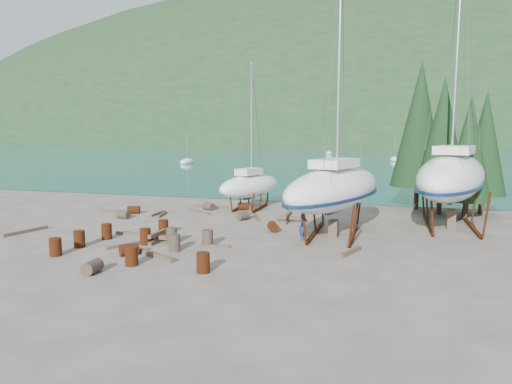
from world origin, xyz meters
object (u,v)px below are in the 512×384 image
(large_sailboat_far, at_px, (452,176))
(large_sailboat_near, at_px, (335,188))
(small_sailboat_shore, at_px, (250,185))
(worker, at_px, (303,224))

(large_sailboat_far, bearing_deg, large_sailboat_near, -132.45)
(small_sailboat_shore, bearing_deg, worker, -37.90)
(large_sailboat_near, xyz_separation_m, large_sailboat_far, (6.82, 4.48, 0.47))
(small_sailboat_shore, bearing_deg, large_sailboat_near, -25.60)
(large_sailboat_near, distance_m, small_sailboat_shore, 10.68)
(large_sailboat_near, height_order, small_sailboat_shore, large_sailboat_near)
(large_sailboat_near, relative_size, large_sailboat_far, 0.87)
(large_sailboat_near, distance_m, large_sailboat_far, 8.17)
(small_sailboat_shore, height_order, worker, small_sailboat_shore)
(large_sailboat_far, relative_size, small_sailboat_shore, 1.74)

